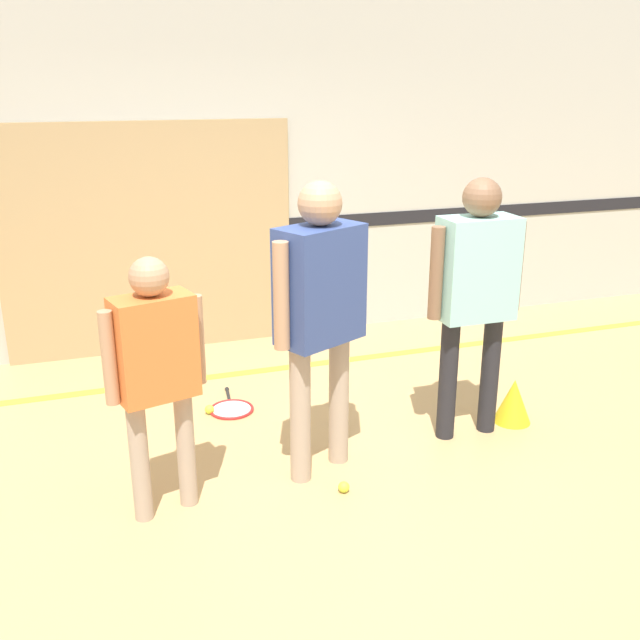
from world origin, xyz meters
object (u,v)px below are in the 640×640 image
person_instructor (320,300)px  tennis_ball_stray_left (517,412)px  person_student_right (476,282)px  racket_spare_on_floor (231,408)px  tennis_ball_by_spare_racket (209,409)px  training_cone (513,401)px  person_student_left (156,361)px  tennis_ball_near_instructor (344,487)px

person_instructor → tennis_ball_stray_left: person_instructor is taller
person_instructor → tennis_ball_stray_left: size_ratio=26.42×
person_instructor → person_student_right: person_instructor is taller
racket_spare_on_floor → tennis_ball_by_spare_racket: size_ratio=8.32×
racket_spare_on_floor → tennis_ball_stray_left: tennis_ball_stray_left is taller
training_cone → person_student_right: bearing=-173.4°
person_instructor → training_cone: (1.47, 0.18, -0.92)m
person_student_left → training_cone: 2.53m
person_instructor → person_student_left: bearing=163.3°
person_student_left → training_cone: person_student_left is taller
person_instructor → training_cone: bearing=-18.6°
person_instructor → training_cone: person_instructor is taller
person_student_left → tennis_ball_stray_left: bearing=-6.5°
training_cone → racket_spare_on_floor: bearing=156.1°
tennis_ball_stray_left → training_cone: (-0.08, -0.05, 0.12)m
person_instructor → tennis_ball_near_instructor: bearing=-106.4°
tennis_ball_near_instructor → tennis_ball_stray_left: size_ratio=1.00×
person_instructor → racket_spare_on_floor: (-0.34, 0.98, -1.07)m
person_instructor → racket_spare_on_floor: person_instructor is taller
person_instructor → tennis_ball_by_spare_racket: size_ratio=26.42×
person_student_right → tennis_ball_near_instructor: person_student_right is taller
person_student_left → tennis_ball_near_instructor: bearing=-23.3°
person_student_left → racket_spare_on_floor: (0.59, 1.13, -0.88)m
tennis_ball_near_instructor → tennis_ball_stray_left: bearing=19.2°
racket_spare_on_floor → tennis_ball_by_spare_racket: tennis_ball_by_spare_racket is taller
person_student_right → tennis_ball_near_instructor: size_ratio=25.75×
tennis_ball_by_spare_racket → tennis_ball_stray_left: 2.17m
person_student_right → racket_spare_on_floor: person_student_right is taller
person_student_right → person_student_left: bearing=8.3°
training_cone → tennis_ball_stray_left: bearing=32.9°
person_student_left → person_instructor: bearing=-6.2°
person_instructor → person_student_right: bearing=-18.5°
person_instructor → racket_spare_on_floor: bearing=83.7°
racket_spare_on_floor → tennis_ball_near_instructor: size_ratio=8.32×
person_student_left → person_student_right: bearing=-7.1°
person_student_right → tennis_ball_by_spare_racket: size_ratio=25.75×
tennis_ball_by_spare_racket → tennis_ball_near_instructor: bearing=-66.3°
person_student_right → tennis_ball_stray_left: size_ratio=25.75×
tennis_ball_near_instructor → tennis_ball_by_spare_racket: same height
person_instructor → training_cone: size_ratio=5.58×
tennis_ball_by_spare_racket → person_instructor: bearing=-62.4°
person_student_right → racket_spare_on_floor: (-1.42, 0.85, -1.04)m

